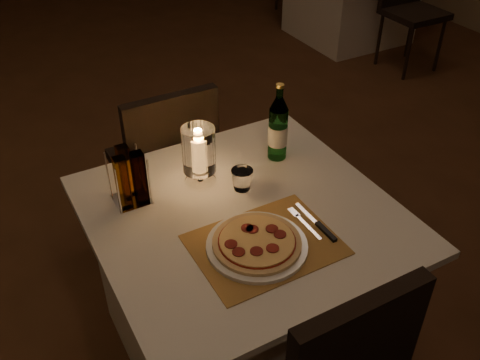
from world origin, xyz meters
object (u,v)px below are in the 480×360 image
main_table (243,285)px  water_bottle (278,129)px  hurricane_candle (199,152)px  chair_far (167,156)px  plate (257,246)px  tumbler (242,179)px  pizza (257,242)px

main_table → water_bottle: water_bottle is taller
hurricane_candle → chair_far: bearing=83.6°
chair_far → water_bottle: water_bottle is taller
main_table → plate: 0.42m
tumbler → pizza: bearing=-110.6°
plate → chair_far: bearing=86.8°
plate → water_bottle: (0.33, 0.41, 0.11)m
plate → pizza: size_ratio=1.14×
main_table → pizza: 0.44m
tumbler → hurricane_candle: size_ratio=0.34×
chair_far → hurricane_candle: (-0.06, -0.50, 0.32)m
plate → water_bottle: size_ratio=1.03×
chair_far → hurricane_candle: size_ratio=3.93×
pizza → hurricane_candle: (-0.01, 0.40, 0.11)m
chair_far → water_bottle: size_ratio=2.89×
main_table → water_bottle: bearing=39.3°
plate → tumbler: 0.32m
chair_far → hurricane_candle: hurricane_candle is taller
chair_far → hurricane_candle: 0.59m
water_bottle → hurricane_candle: 0.34m
main_table → chair_far: chair_far is taller
main_table → hurricane_candle: hurricane_candle is taller
chair_far → hurricane_candle: bearing=-96.4°
water_bottle → hurricane_candle: size_ratio=1.36×
chair_far → plate: chair_far is taller
pizza → water_bottle: (0.33, 0.41, 0.10)m
chair_far → tumbler: 0.64m
chair_far → plate: bearing=-93.2°
tumbler → hurricane_candle: hurricane_candle is taller
main_table → tumbler: size_ratio=12.68×
water_bottle → main_table: bearing=-140.7°
main_table → tumbler: (0.06, 0.12, 0.41)m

